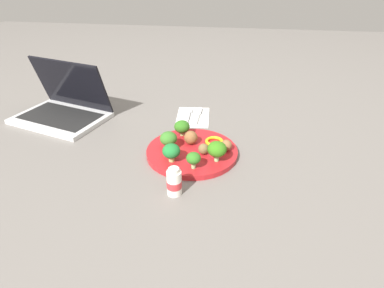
{
  "coord_description": "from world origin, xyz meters",
  "views": [
    {
      "loc": [
        -0.86,
        -0.13,
        0.54
      ],
      "look_at": [
        0.0,
        0.0,
        0.04
      ],
      "focal_mm": 30.99,
      "sensor_mm": 36.0,
      "label": 1
    }
  ],
  "objects_px": {
    "napkin": "(193,117)",
    "fork": "(188,114)",
    "meatball_mid_left": "(204,149)",
    "broccoli_floret_back_right": "(169,138)",
    "broccoli_floret_front_right": "(171,151)",
    "broccoli_floret_near_rim": "(194,158)",
    "broccoli_floret_mid_right": "(182,127)",
    "yogurt_bottle": "(174,182)",
    "laptop": "(64,108)",
    "meatball_back_left": "(191,138)",
    "meatball_back_right": "(226,145)",
    "pepper_ring_back_left": "(214,141)",
    "plate": "(192,152)",
    "broccoli_floret_mid_left": "(217,149)",
    "knife": "(198,115)"
  },
  "relations": [
    {
      "from": "broccoli_floret_mid_right",
      "to": "broccoli_floret_near_rim",
      "type": "distance_m",
      "value": 0.2
    },
    {
      "from": "meatball_mid_left",
      "to": "pepper_ring_back_left",
      "type": "relative_size",
      "value": 0.55
    },
    {
      "from": "broccoli_floret_front_right",
      "to": "pepper_ring_back_left",
      "type": "bearing_deg",
      "value": -42.73
    },
    {
      "from": "broccoli_floret_mid_left",
      "to": "fork",
      "type": "relative_size",
      "value": 0.51
    },
    {
      "from": "broccoli_floret_mid_right",
      "to": "fork",
      "type": "xyz_separation_m",
      "value": [
        0.18,
        0.01,
        -0.04
      ]
    },
    {
      "from": "broccoli_floret_mid_left",
      "to": "meatball_back_left",
      "type": "distance_m",
      "value": 0.13
    },
    {
      "from": "meatball_mid_left",
      "to": "broccoli_floret_back_right",
      "type": "bearing_deg",
      "value": 79.18
    },
    {
      "from": "broccoli_floret_front_right",
      "to": "meatball_back_right",
      "type": "height_order",
      "value": "broccoli_floret_front_right"
    },
    {
      "from": "broccoli_floret_mid_right",
      "to": "plate",
      "type": "bearing_deg",
      "value": -152.32
    },
    {
      "from": "knife",
      "to": "pepper_ring_back_left",
      "type": "bearing_deg",
      "value": -159.79
    },
    {
      "from": "broccoli_floret_near_rim",
      "to": "meatball_back_right",
      "type": "xyz_separation_m",
      "value": [
        0.11,
        -0.09,
        -0.01
      ]
    },
    {
      "from": "broccoli_floret_front_right",
      "to": "meatball_back_left",
      "type": "height_order",
      "value": "broccoli_floret_front_right"
    },
    {
      "from": "broccoli_floret_front_right",
      "to": "knife",
      "type": "relative_size",
      "value": 0.37
    },
    {
      "from": "napkin",
      "to": "fork",
      "type": "bearing_deg",
      "value": 70.76
    },
    {
      "from": "broccoli_floret_back_right",
      "to": "meatball_back_left",
      "type": "relative_size",
      "value": 1.27
    },
    {
      "from": "broccoli_floret_near_rim",
      "to": "yogurt_bottle",
      "type": "relative_size",
      "value": 0.63
    },
    {
      "from": "plate",
      "to": "meatball_back_left",
      "type": "bearing_deg",
      "value": 13.86
    },
    {
      "from": "broccoli_floret_back_right",
      "to": "broccoli_floret_mid_right",
      "type": "bearing_deg",
      "value": -17.6
    },
    {
      "from": "meatball_back_left",
      "to": "laptop",
      "type": "height_order",
      "value": "laptop"
    },
    {
      "from": "meatball_back_right",
      "to": "pepper_ring_back_left",
      "type": "distance_m",
      "value": 0.06
    },
    {
      "from": "broccoli_floret_mid_left",
      "to": "meatball_back_right",
      "type": "relative_size",
      "value": 1.82
    },
    {
      "from": "napkin",
      "to": "fork",
      "type": "relative_size",
      "value": 1.41
    },
    {
      "from": "meatball_back_left",
      "to": "laptop",
      "type": "xyz_separation_m",
      "value": [
        0.15,
        0.5,
        0.0
      ]
    },
    {
      "from": "napkin",
      "to": "fork",
      "type": "xyz_separation_m",
      "value": [
        0.01,
        0.02,
        0.0
      ]
    },
    {
      "from": "knife",
      "to": "broccoli_floret_near_rim",
      "type": "bearing_deg",
      "value": -174.6
    },
    {
      "from": "meatball_back_left",
      "to": "napkin",
      "type": "bearing_deg",
      "value": 6.39
    },
    {
      "from": "knife",
      "to": "napkin",
      "type": "bearing_deg",
      "value": 115.42
    },
    {
      "from": "broccoli_floret_mid_left",
      "to": "napkin",
      "type": "height_order",
      "value": "broccoli_floret_mid_left"
    },
    {
      "from": "meatball_back_left",
      "to": "pepper_ring_back_left",
      "type": "xyz_separation_m",
      "value": [
        0.01,
        -0.07,
        -0.02
      ]
    },
    {
      "from": "broccoli_floret_mid_left",
      "to": "broccoli_floret_front_right",
      "type": "height_order",
      "value": "broccoli_floret_mid_left"
    },
    {
      "from": "broccoli_floret_mid_left",
      "to": "pepper_ring_back_left",
      "type": "bearing_deg",
      "value": 8.47
    },
    {
      "from": "meatball_back_right",
      "to": "broccoli_floret_front_right",
      "type": "bearing_deg",
      "value": 118.67
    },
    {
      "from": "fork",
      "to": "laptop",
      "type": "distance_m",
      "value": 0.46
    },
    {
      "from": "broccoli_floret_mid_left",
      "to": "pepper_ring_back_left",
      "type": "xyz_separation_m",
      "value": [
        0.1,
        0.02,
        -0.03
      ]
    },
    {
      "from": "broccoli_floret_back_right",
      "to": "meatball_back_left",
      "type": "bearing_deg",
      "value": -62.01
    },
    {
      "from": "broccoli_floret_back_right",
      "to": "meatball_back_left",
      "type": "xyz_separation_m",
      "value": [
        0.03,
        -0.06,
        -0.01
      ]
    },
    {
      "from": "broccoli_floret_mid_right",
      "to": "laptop",
      "type": "bearing_deg",
      "value": 77.59
    },
    {
      "from": "meatball_mid_left",
      "to": "yogurt_bottle",
      "type": "relative_size",
      "value": 0.42
    },
    {
      "from": "meatball_back_right",
      "to": "knife",
      "type": "xyz_separation_m",
      "value": [
        0.26,
        0.12,
        -0.03
      ]
    },
    {
      "from": "fork",
      "to": "broccoli_floret_mid_left",
      "type": "bearing_deg",
      "value": -157.53
    },
    {
      "from": "yogurt_bottle",
      "to": "broccoli_floret_front_right",
      "type": "bearing_deg",
      "value": 14.37
    },
    {
      "from": "meatball_back_left",
      "to": "knife",
      "type": "distance_m",
      "value": 0.23
    },
    {
      "from": "broccoli_floret_front_right",
      "to": "broccoli_floret_near_rim",
      "type": "bearing_deg",
      "value": -111.49
    },
    {
      "from": "broccoli_floret_near_rim",
      "to": "knife",
      "type": "xyz_separation_m",
      "value": [
        0.37,
        0.03,
        -0.04
      ]
    },
    {
      "from": "meatball_back_left",
      "to": "yogurt_bottle",
      "type": "relative_size",
      "value": 0.55
    },
    {
      "from": "plate",
      "to": "pepper_ring_back_left",
      "type": "bearing_deg",
      "value": -50.89
    },
    {
      "from": "broccoli_floret_mid_left",
      "to": "broccoli_floret_near_rim",
      "type": "height_order",
      "value": "broccoli_floret_mid_left"
    },
    {
      "from": "meatball_mid_left",
      "to": "laptop",
      "type": "xyz_separation_m",
      "value": [
        0.21,
        0.55,
        0.01
      ]
    },
    {
      "from": "broccoli_floret_back_right",
      "to": "yogurt_bottle",
      "type": "height_order",
      "value": "yogurt_bottle"
    },
    {
      "from": "meatball_back_left",
      "to": "meatball_mid_left",
      "type": "relative_size",
      "value": 1.31
    }
  ]
}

